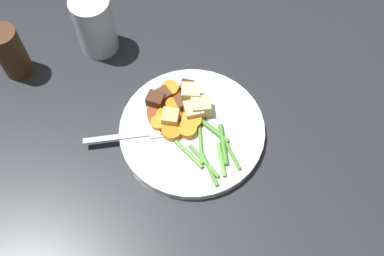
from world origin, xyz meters
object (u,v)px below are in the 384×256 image
water_glass (95,25)px  meat_chunk_2 (183,102)px  meat_chunk_1 (164,94)px  carrot_slice_2 (171,107)px  meat_chunk_0 (187,87)px  carrot_slice_5 (172,131)px  carrot_slice_4 (192,121)px  meat_chunk_3 (155,100)px  dinner_plate (192,130)px  carrot_slice_3 (163,115)px  potato_chunk_1 (191,94)px  carrot_slice_6 (158,123)px  carrot_slice_1 (170,88)px  pepper_mill (10,52)px  carrot_slice_0 (186,128)px  fork (137,135)px  potato_chunk_3 (171,118)px  potato_chunk_2 (201,107)px  potato_chunk_0 (194,110)px

water_glass → meat_chunk_2: bearing=-170.1°
meat_chunk_1 → meat_chunk_2: 0.04m
carrot_slice_2 → meat_chunk_0: 0.05m
carrot_slice_5 → meat_chunk_2: size_ratio=1.27×
carrot_slice_4 → meat_chunk_3: (0.07, 0.03, 0.00)m
dinner_plate → carrot_slice_3: bearing=27.0°
carrot_slice_2 → potato_chunk_1: 0.04m
carrot_slice_6 → meat_chunk_1: (0.04, -0.04, 0.00)m
carrot_slice_3 → carrot_slice_4: carrot_slice_4 is taller
dinner_plate → carrot_slice_2: size_ratio=9.57×
carrot_slice_1 → pepper_mill: (0.23, 0.19, 0.03)m
carrot_slice_0 → carrot_slice_4: 0.02m
dinner_plate → fork: size_ratio=1.61×
meat_chunk_0 → water_glass: 0.21m
potato_chunk_1 → meat_chunk_0: size_ratio=1.43×
carrot_slice_1 → potato_chunk_1: size_ratio=0.99×
potato_chunk_3 → meat_chunk_2: potato_chunk_3 is taller
carrot_slice_6 → potato_chunk_1: bearing=-84.3°
fork → meat_chunk_2: bearing=-89.5°
carrot_slice_0 → meat_chunk_3: (0.08, 0.01, 0.00)m
dinner_plate → meat_chunk_1: meat_chunk_1 is taller
carrot_slice_0 → water_glass: (0.27, 0.01, 0.04)m
meat_chunk_1 → pepper_mill: (0.23, 0.17, 0.03)m
carrot_slice_2 → carrot_slice_3: (-0.01, 0.02, -0.00)m
carrot_slice_4 → fork: size_ratio=0.22×
carrot_slice_5 → fork: 0.06m
carrot_slice_0 → pepper_mill: (0.31, 0.16, 0.03)m
potato_chunk_1 → meat_chunk_3: potato_chunk_1 is taller
potato_chunk_2 → potato_chunk_3: size_ratio=1.18×
carrot_slice_0 → carrot_slice_3: (0.05, 0.02, -0.00)m
carrot_slice_4 → meat_chunk_2: bearing=-16.9°
carrot_slice_1 → carrot_slice_6: bearing=128.3°
meat_chunk_2 → meat_chunk_1: bearing=27.5°
meat_chunk_0 → carrot_slice_5: bearing=125.4°
carrot_slice_6 → meat_chunk_2: bearing=-83.3°
carrot_slice_0 → meat_chunk_2: meat_chunk_2 is taller
meat_chunk_0 → carrot_slice_1: bearing=50.1°
potato_chunk_2 → carrot_slice_1: bearing=12.4°
potato_chunk_0 → pepper_mill: bearing=33.5°
potato_chunk_0 → meat_chunk_0: potato_chunk_0 is taller
carrot_slice_6 → potato_chunk_1: 0.08m
pepper_mill → meat_chunk_0: bearing=-138.7°
carrot_slice_2 → dinner_plate: bearing=-175.6°
carrot_slice_2 → water_glass: (0.21, 0.02, 0.04)m
carrot_slice_1 → meat_chunk_3: (-0.01, 0.04, 0.01)m
carrot_slice_5 → meat_chunk_2: meat_chunk_2 is taller
carrot_slice_2 → fork: 0.08m
carrot_slice_4 → carrot_slice_5: (0.01, 0.04, -0.00)m
potato_chunk_0 → potato_chunk_2: bearing=-104.6°
meat_chunk_1 → pepper_mill: bearing=36.9°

